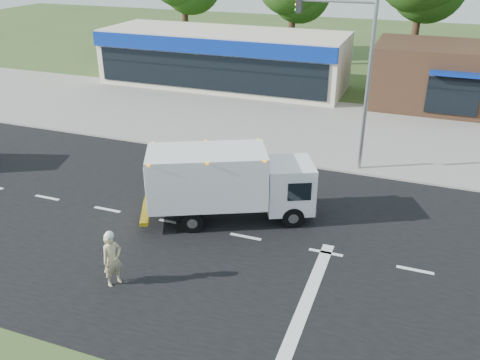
{
  "coord_description": "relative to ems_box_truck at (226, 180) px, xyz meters",
  "views": [
    {
      "loc": [
        5.43,
        -15.12,
        9.95
      ],
      "look_at": [
        -0.67,
        1.19,
        1.7
      ],
      "focal_mm": 38.0,
      "sensor_mm": 36.0,
      "label": 1
    }
  ],
  "objects": [
    {
      "name": "emergency_worker",
      "position": [
        -1.79,
        -5.12,
        -0.73
      ],
      "size": [
        0.68,
        0.79,
        1.93
      ],
      "rotation": [
        0.0,
        0.0,
        1.12
      ],
      "color": "tan",
      "rests_on": "ground"
    },
    {
      "name": "road_asphalt",
      "position": [
        1.17,
        -1.03,
        -1.68
      ],
      "size": [
        60.0,
        14.0,
        0.02
      ],
      "primitive_type": "cube",
      "color": "black",
      "rests_on": "ground"
    },
    {
      "name": "sidewalk",
      "position": [
        1.17,
        7.17,
        -1.62
      ],
      "size": [
        60.0,
        2.4,
        0.12
      ],
      "primitive_type": "cube",
      "color": "gray",
      "rests_on": "ground"
    },
    {
      "name": "lane_markings",
      "position": [
        2.52,
        -2.38,
        -1.66
      ],
      "size": [
        55.2,
        7.0,
        0.01
      ],
      "color": "silver",
      "rests_on": "road_asphalt"
    },
    {
      "name": "ground",
      "position": [
        1.17,
        -1.03,
        -1.68
      ],
      "size": [
        120.0,
        120.0,
        0.0
      ],
      "primitive_type": "plane",
      "color": "#385123",
      "rests_on": "ground"
    },
    {
      "name": "parking_apron",
      "position": [
        1.17,
        12.97,
        -1.67
      ],
      "size": [
        60.0,
        9.0,
        0.02
      ],
      "primitive_type": "cube",
      "color": "gray",
      "rests_on": "ground"
    },
    {
      "name": "brown_storefront",
      "position": [
        8.17,
        18.95,
        0.32
      ],
      "size": [
        10.0,
        6.7,
        4.0
      ],
      "color": "#382316",
      "rests_on": "ground"
    },
    {
      "name": "traffic_signal_pole",
      "position": [
        3.52,
        6.57,
        3.24
      ],
      "size": [
        3.51,
        0.25,
        8.0
      ],
      "color": "gray",
      "rests_on": "ground"
    },
    {
      "name": "ems_box_truck",
      "position": [
        0.0,
        0.0,
        0.0
      ],
      "size": [
        6.81,
        4.64,
        2.92
      ],
      "rotation": [
        0.0,
        0.0,
        0.44
      ],
      "color": "black",
      "rests_on": "ground"
    },
    {
      "name": "retail_strip_mall",
      "position": [
        -7.83,
        18.9,
        0.33
      ],
      "size": [
        18.0,
        6.2,
        4.0
      ],
      "color": "beige",
      "rests_on": "ground"
    }
  ]
}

